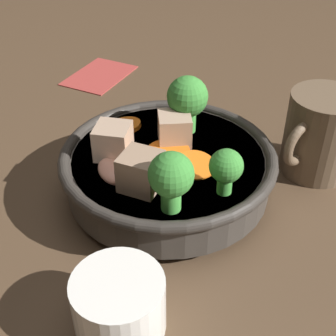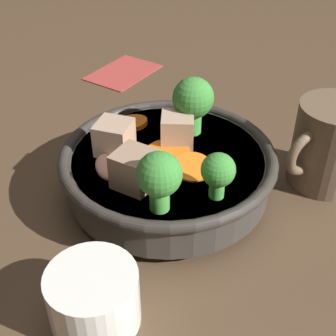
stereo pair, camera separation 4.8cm
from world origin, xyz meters
The scene contains 5 objects.
ground_plane centered at (0.00, 0.00, 0.00)m, with size 3.00×3.00×0.00m, color #4C3826.
stirfry_bowl centered at (0.00, 0.00, 0.04)m, with size 0.22×0.22×0.11m.
tea_cup centered at (0.14, 0.10, 0.03)m, with size 0.07×0.07×0.05m.
dark_mug centered at (-0.15, 0.08, 0.05)m, with size 0.10×0.08×0.09m.
napkin centered at (-0.11, -0.28, 0.00)m, with size 0.13×0.11×0.00m.
Camera 2 is at (0.22, 0.32, 0.32)m, focal length 50.00 mm.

